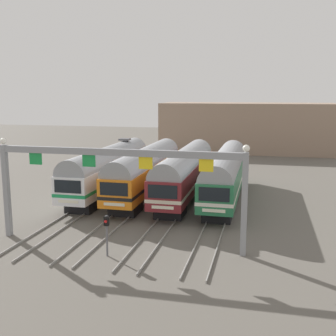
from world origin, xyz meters
TOP-DOWN VIEW (x-y plane):
  - ground_plane at (0.00, 0.00)m, footprint 160.00×160.00m
  - track_bed at (0.00, 17.00)m, footprint 13.15×70.00m
  - commuter_train_white at (-5.82, -0.00)m, footprint 2.88×18.06m
  - commuter_train_orange at (-1.94, -0.01)m, footprint 2.88×18.06m
  - commuter_train_maroon at (1.94, -0.01)m, footprint 2.88×18.06m
  - commuter_train_green at (5.82, -0.01)m, footprint 2.88×18.06m
  - catenary_gantry at (0.00, -13.50)m, footprint 16.89×0.44m
  - yard_signal_mast at (0.00, -15.57)m, footprint 0.28×0.35m
  - maintenance_building at (6.09, 34.65)m, footprint 28.82×10.00m

SIDE VIEW (x-z plane):
  - ground_plane at x=0.00m, z-range 0.00..0.00m
  - track_bed at x=0.00m, z-range 0.00..0.15m
  - yard_signal_mast at x=0.00m, z-range 0.53..3.15m
  - commuter_train_orange at x=-1.94m, z-range 0.30..5.07m
  - commuter_train_maroon at x=1.94m, z-range 0.30..5.07m
  - commuter_train_green at x=5.82m, z-range 0.30..5.07m
  - commuter_train_white at x=-5.82m, z-range 0.16..5.21m
  - maintenance_building at x=6.09m, z-range 0.00..8.30m
  - catenary_gantry at x=0.00m, z-range 1.60..8.57m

